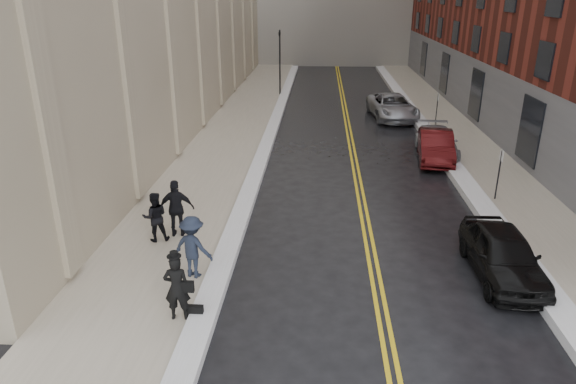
# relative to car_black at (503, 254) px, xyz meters

# --- Properties ---
(ground) EXTENTS (160.00, 160.00, 0.00)m
(ground) POSITION_rel_car_black_xyz_m (-6.25, -2.08, -0.74)
(ground) COLOR black
(ground) RESTS_ON ground
(sidewalk_left) EXTENTS (4.00, 64.00, 0.15)m
(sidewalk_left) POSITION_rel_car_black_xyz_m (-10.75, 13.92, -0.67)
(sidewalk_left) COLOR gray
(sidewalk_left) RESTS_ON ground
(sidewalk_right) EXTENTS (3.00, 64.00, 0.15)m
(sidewalk_right) POSITION_rel_car_black_xyz_m (2.75, 13.92, -0.67)
(sidewalk_right) COLOR gray
(sidewalk_right) RESTS_ON ground
(lane_stripe_a) EXTENTS (0.12, 64.00, 0.01)m
(lane_stripe_a) POSITION_rel_car_black_xyz_m (-3.87, 13.92, -0.74)
(lane_stripe_a) COLOR gold
(lane_stripe_a) RESTS_ON ground
(lane_stripe_b) EXTENTS (0.12, 64.00, 0.01)m
(lane_stripe_b) POSITION_rel_car_black_xyz_m (-3.63, 13.92, -0.74)
(lane_stripe_b) COLOR gold
(lane_stripe_b) RESTS_ON ground
(snow_ridge_left) EXTENTS (0.70, 60.80, 0.26)m
(snow_ridge_left) POSITION_rel_car_black_xyz_m (-8.45, 13.92, -0.61)
(snow_ridge_left) COLOR white
(snow_ridge_left) RESTS_ON ground
(snow_ridge_right) EXTENTS (0.85, 60.80, 0.30)m
(snow_ridge_right) POSITION_rel_car_black_xyz_m (0.90, 13.92, -0.59)
(snow_ridge_right) COLOR white
(snow_ridge_right) RESTS_ON ground
(traffic_signal) EXTENTS (0.18, 0.15, 5.20)m
(traffic_signal) POSITION_rel_car_black_xyz_m (-8.85, 27.92, 2.34)
(traffic_signal) COLOR black
(traffic_signal) RESTS_ON ground
(parking_sign_near) EXTENTS (0.06, 0.35, 2.23)m
(parking_sign_near) POSITION_rel_car_black_xyz_m (1.65, 5.92, 0.61)
(parking_sign_near) COLOR black
(parking_sign_near) RESTS_ON ground
(parking_sign_far) EXTENTS (0.06, 0.35, 2.23)m
(parking_sign_far) POSITION_rel_car_black_xyz_m (1.65, 17.92, 0.61)
(parking_sign_far) COLOR black
(parking_sign_far) RESTS_ON ground
(car_black) EXTENTS (1.80, 4.37, 1.48)m
(car_black) POSITION_rel_car_black_xyz_m (0.00, 0.00, 0.00)
(car_black) COLOR black
(car_black) RESTS_ON ground
(car_maroon) EXTENTS (2.16, 4.74, 1.51)m
(car_maroon) POSITION_rel_car_black_xyz_m (0.31, 11.32, 0.01)
(car_maroon) COLOR #470C0E
(car_maroon) RESTS_ON ground
(car_silver_near) EXTENTS (2.31, 4.90, 1.38)m
(car_silver_near) POSITION_rel_car_black_xyz_m (0.55, 12.31, -0.05)
(car_silver_near) COLOR #9FA1A7
(car_silver_near) RESTS_ON ground
(car_silver_far) EXTENTS (3.27, 6.01, 1.60)m
(car_silver_far) POSITION_rel_car_black_xyz_m (-0.71, 20.59, 0.06)
(car_silver_far) COLOR #A1A2A9
(car_silver_far) RESTS_ON ground
(pedestrian_main) EXTENTS (0.69, 0.49, 1.80)m
(pedestrian_main) POSITION_rel_car_black_xyz_m (-9.05, -2.93, 0.31)
(pedestrian_main) COLOR black
(pedestrian_main) RESTS_ON sidewalk_left
(pedestrian_a) EXTENTS (1.00, 0.89, 1.72)m
(pedestrian_a) POSITION_rel_car_black_xyz_m (-10.96, 1.41, 0.27)
(pedestrian_a) COLOR black
(pedestrian_a) RESTS_ON sidewalk_left
(pedestrian_b) EXTENTS (1.40, 1.08, 1.91)m
(pedestrian_b) POSITION_rel_car_black_xyz_m (-9.14, -0.81, 0.36)
(pedestrian_b) COLOR #1A2130
(pedestrian_b) RESTS_ON sidewalk_left
(pedestrian_c) EXTENTS (1.23, 0.63, 2.01)m
(pedestrian_c) POSITION_rel_car_black_xyz_m (-10.33, 1.83, 0.42)
(pedestrian_c) COLOR black
(pedestrian_c) RESTS_ON sidewalk_left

